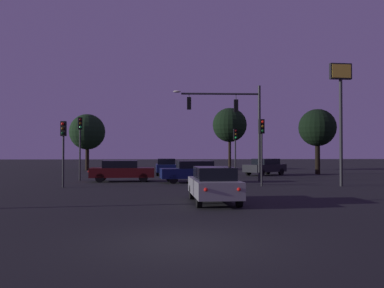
{
  "coord_description": "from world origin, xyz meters",
  "views": [
    {
      "loc": [
        -0.55,
        -9.83,
        2.16
      ],
      "look_at": [
        1.64,
        19.03,
        2.71
      ],
      "focal_mm": 38.47,
      "sensor_mm": 36.0,
      "label": 1
    }
  ],
  "objects_px": {
    "traffic_light_median": "(235,143)",
    "store_sign_illuminated": "(341,97)",
    "car_crossing_right": "(122,171)",
    "traffic_light_far_side": "(80,136)",
    "tree_behind_sign": "(230,125)",
    "traffic_signal_mast_arm": "(235,116)",
    "car_parked_lot": "(265,167)",
    "traffic_light_corner_left": "(63,140)",
    "tree_center_horizon": "(87,132)",
    "car_crossing_left": "(193,171)",
    "car_far_lane": "(166,166)",
    "tree_left_far": "(317,128)",
    "traffic_light_corner_right": "(262,139)",
    "car_nearside_lane": "(214,184)"
  },
  "relations": [
    {
      "from": "traffic_light_median",
      "to": "store_sign_illuminated",
      "type": "height_order",
      "value": "store_sign_illuminated"
    },
    {
      "from": "traffic_light_median",
      "to": "car_crossing_right",
      "type": "distance_m",
      "value": 10.0
    },
    {
      "from": "traffic_light_far_side",
      "to": "store_sign_illuminated",
      "type": "height_order",
      "value": "store_sign_illuminated"
    },
    {
      "from": "car_crossing_right",
      "to": "tree_behind_sign",
      "type": "height_order",
      "value": "tree_behind_sign"
    },
    {
      "from": "traffic_signal_mast_arm",
      "to": "car_parked_lot",
      "type": "xyz_separation_m",
      "value": [
        4.14,
        7.42,
        -4.01
      ]
    },
    {
      "from": "tree_behind_sign",
      "to": "traffic_light_far_side",
      "type": "bearing_deg",
      "value": -130.87
    },
    {
      "from": "traffic_light_corner_left",
      "to": "tree_center_horizon",
      "type": "distance_m",
      "value": 23.62
    },
    {
      "from": "traffic_signal_mast_arm",
      "to": "car_crossing_left",
      "type": "distance_m",
      "value": 5.21
    },
    {
      "from": "car_crossing_left",
      "to": "store_sign_illuminated",
      "type": "bearing_deg",
      "value": -22.86
    },
    {
      "from": "car_far_lane",
      "to": "tree_left_far",
      "type": "height_order",
      "value": "tree_left_far"
    },
    {
      "from": "tree_behind_sign",
      "to": "car_crossing_left",
      "type": "bearing_deg",
      "value": -107.06
    },
    {
      "from": "car_crossing_right",
      "to": "tree_left_far",
      "type": "height_order",
      "value": "tree_left_far"
    },
    {
      "from": "traffic_light_far_side",
      "to": "store_sign_illuminated",
      "type": "relative_size",
      "value": 0.61
    },
    {
      "from": "traffic_light_median",
      "to": "tree_behind_sign",
      "type": "relative_size",
      "value": 0.56
    },
    {
      "from": "car_crossing_left",
      "to": "car_far_lane",
      "type": "bearing_deg",
      "value": 100.7
    },
    {
      "from": "car_crossing_left",
      "to": "car_parked_lot",
      "type": "xyz_separation_m",
      "value": [
        7.3,
        8.49,
        -0.0
      ]
    },
    {
      "from": "car_crossing_left",
      "to": "store_sign_illuminated",
      "type": "relative_size",
      "value": 0.61
    },
    {
      "from": "traffic_light_corner_right",
      "to": "tree_left_far",
      "type": "relative_size",
      "value": 0.67
    },
    {
      "from": "traffic_light_corner_right",
      "to": "car_far_lane",
      "type": "relative_size",
      "value": 1.0
    },
    {
      "from": "traffic_light_far_side",
      "to": "traffic_light_corner_left",
      "type": "bearing_deg",
      "value": -88.57
    },
    {
      "from": "car_nearside_lane",
      "to": "tree_center_horizon",
      "type": "relative_size",
      "value": 0.67
    },
    {
      "from": "traffic_light_corner_left",
      "to": "store_sign_illuminated",
      "type": "bearing_deg",
      "value": -1.28
    },
    {
      "from": "car_nearside_lane",
      "to": "car_parked_lot",
      "type": "distance_m",
      "value": 21.27
    },
    {
      "from": "traffic_light_far_side",
      "to": "car_crossing_right",
      "type": "bearing_deg",
      "value": -19.07
    },
    {
      "from": "traffic_light_corner_left",
      "to": "car_crossing_left",
      "type": "distance_m",
      "value": 9.06
    },
    {
      "from": "car_nearside_lane",
      "to": "store_sign_illuminated",
      "type": "xyz_separation_m",
      "value": [
        9.02,
        7.69,
        4.79
      ]
    },
    {
      "from": "tree_center_horizon",
      "to": "car_crossing_right",
      "type": "bearing_deg",
      "value": -72.85
    },
    {
      "from": "car_crossing_left",
      "to": "car_far_lane",
      "type": "height_order",
      "value": "same"
    },
    {
      "from": "car_crossing_right",
      "to": "tree_left_far",
      "type": "xyz_separation_m",
      "value": [
        17.87,
        8.41,
        3.65
      ]
    },
    {
      "from": "traffic_light_median",
      "to": "car_crossing_left",
      "type": "height_order",
      "value": "traffic_light_median"
    },
    {
      "from": "car_crossing_left",
      "to": "car_parked_lot",
      "type": "bearing_deg",
      "value": 49.29
    },
    {
      "from": "traffic_light_corner_right",
      "to": "car_nearside_lane",
      "type": "relative_size",
      "value": 0.95
    },
    {
      "from": "traffic_signal_mast_arm",
      "to": "car_parked_lot",
      "type": "bearing_deg",
      "value": 60.87
    },
    {
      "from": "traffic_light_corner_left",
      "to": "store_sign_illuminated",
      "type": "relative_size",
      "value": 0.52
    },
    {
      "from": "traffic_light_far_side",
      "to": "car_crossing_right",
      "type": "height_order",
      "value": "traffic_light_far_side"
    },
    {
      "from": "tree_behind_sign",
      "to": "tree_center_horizon",
      "type": "relative_size",
      "value": 1.11
    },
    {
      "from": "car_far_lane",
      "to": "car_parked_lot",
      "type": "height_order",
      "value": "same"
    },
    {
      "from": "traffic_signal_mast_arm",
      "to": "traffic_light_corner_left",
      "type": "height_order",
      "value": "traffic_signal_mast_arm"
    },
    {
      "from": "traffic_signal_mast_arm",
      "to": "tree_center_horizon",
      "type": "bearing_deg",
      "value": 126.46
    },
    {
      "from": "tree_left_far",
      "to": "traffic_signal_mast_arm",
      "type": "bearing_deg",
      "value": -137.74
    },
    {
      "from": "car_parked_lot",
      "to": "car_nearside_lane",
      "type": "bearing_deg",
      "value": -110.19
    },
    {
      "from": "traffic_light_corner_right",
      "to": "tree_center_horizon",
      "type": "xyz_separation_m",
      "value": [
        -14.89,
        23.32,
        1.48
      ]
    },
    {
      "from": "car_parked_lot",
      "to": "traffic_light_corner_left",
      "type": "bearing_deg",
      "value": -142.41
    },
    {
      "from": "car_crossing_left",
      "to": "tree_behind_sign",
      "type": "height_order",
      "value": "tree_behind_sign"
    },
    {
      "from": "traffic_light_median",
      "to": "car_crossing_right",
      "type": "relative_size",
      "value": 0.86
    },
    {
      "from": "car_far_lane",
      "to": "traffic_light_far_side",
      "type": "bearing_deg",
      "value": -133.18
    },
    {
      "from": "traffic_light_median",
      "to": "car_parked_lot",
      "type": "relative_size",
      "value": 0.92
    },
    {
      "from": "car_crossing_left",
      "to": "traffic_light_corner_right",
      "type": "bearing_deg",
      "value": -39.27
    },
    {
      "from": "traffic_light_median",
      "to": "tree_behind_sign",
      "type": "bearing_deg",
      "value": 82.4
    },
    {
      "from": "car_crossing_right",
      "to": "car_parked_lot",
      "type": "height_order",
      "value": "same"
    }
  ]
}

